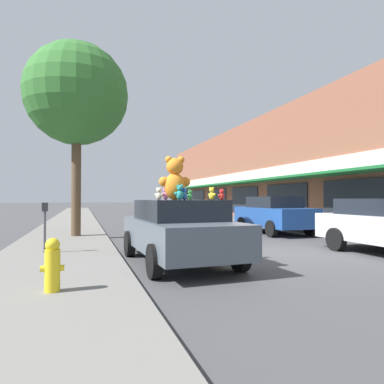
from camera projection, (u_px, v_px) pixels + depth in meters
name	position (u px, v px, depth m)	size (l,w,h in m)	color
ground_plane	(270.00, 252.00, 9.51)	(260.00, 260.00, 0.00)	#424244
sidewalk_near	(56.00, 261.00, 7.81)	(2.92, 90.00, 0.13)	slate
storefront_row	(323.00, 173.00, 28.71)	(16.20, 39.59, 7.38)	brown
plush_art_car	(178.00, 229.00, 7.95)	(2.14, 4.37, 1.47)	#4C5660
teddy_bear_giant	(175.00, 179.00, 7.85)	(0.75, 0.48, 1.01)	orange
teddy_bear_green	(190.00, 195.00, 8.89)	(0.19, 0.17, 0.27)	green
teddy_bear_cream	(159.00, 194.00, 7.80)	(0.21, 0.18, 0.29)	beige
teddy_bear_pink	(166.00, 193.00, 8.95)	(0.25, 0.22, 0.35)	pink
teddy_bear_yellow	(212.00, 194.00, 7.61)	(0.17, 0.21, 0.29)	yellow
teddy_bear_blue	(184.00, 194.00, 7.69)	(0.18, 0.20, 0.28)	blue
teddy_bear_red	(222.00, 195.00, 7.20)	(0.18, 0.13, 0.24)	red
teddy_bear_teal	(180.00, 193.00, 7.60)	(0.25, 0.16, 0.35)	teal
parked_car_far_center	(274.00, 214.00, 14.73)	(1.98, 4.11, 1.59)	#1E4793
street_tree	(77.00, 95.00, 12.70)	(3.77, 3.77, 7.14)	brown
fire_hydrant	(52.00, 265.00, 5.04)	(0.33, 0.22, 0.79)	yellow
parking_meter	(45.00, 221.00, 8.64)	(0.14, 0.10, 1.27)	#4C4C51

